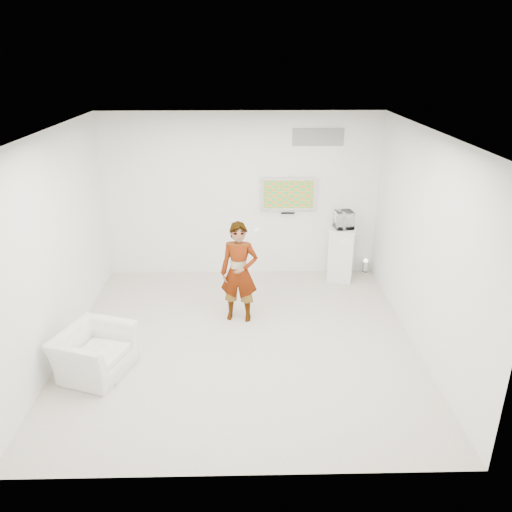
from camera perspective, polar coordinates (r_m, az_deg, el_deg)
name	(u,v)px	position (r m, az deg, el deg)	size (l,w,h in m)	color
room	(240,246)	(6.73, -1.82, 1.20)	(5.01, 5.01, 3.00)	beige
tv	(288,194)	(9.08, 3.70, 7.10)	(1.00, 0.08, 0.60)	silver
logo_decal	(318,137)	(8.97, 7.11, 13.33)	(0.90, 0.02, 0.30)	gray
person	(239,272)	(7.64, -1.93, -1.89)	(0.58, 0.38, 1.59)	white
armchair	(94,352)	(6.93, -18.03, -10.42)	(0.93, 0.81, 0.60)	white
pedestal	(341,254)	(9.27, 9.72, 0.27)	(0.48, 0.48, 1.00)	white
floor_uplight	(365,267)	(9.68, 12.36, -1.22)	(0.19, 0.19, 0.29)	silver
vitrine	(344,220)	(9.05, 9.98, 4.11)	(0.31, 0.31, 0.31)	white
console	(343,222)	(9.06, 9.96, 3.80)	(0.05, 0.15, 0.21)	white
wii_remote	(257,231)	(7.51, 0.07, 2.91)	(0.04, 0.15, 0.04)	white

